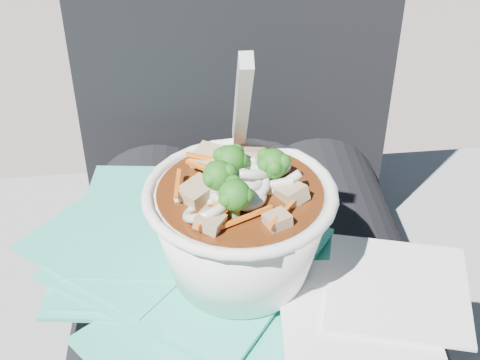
{
  "coord_description": "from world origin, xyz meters",
  "views": [
    {
      "loc": [
        -0.04,
        -0.4,
        0.99
      ],
      "look_at": [
        -0.01,
        0.0,
        0.7
      ],
      "focal_mm": 50.0,
      "sensor_mm": 36.0,
      "label": 1
    }
  ],
  "objects": [
    {
      "name": "udon_bowl",
      "position": [
        -0.01,
        0.0,
        0.67
      ],
      "size": [
        0.18,
        0.18,
        0.19
      ],
      "color": "white",
      "rests_on": "plastic_bag"
    },
    {
      "name": "person_body",
      "position": [
        0.0,
        0.09,
        0.55
      ],
      "size": [
        0.34,
        0.94,
        0.99
      ],
      "color": "black",
      "rests_on": "ground"
    },
    {
      "name": "lap",
      "position": [
        0.0,
        0.0,
        0.52
      ],
      "size": [
        0.33,
        0.48,
        0.14
      ],
      "color": "black",
      "rests_on": "stone_ledge"
    },
    {
      "name": "plastic_bag",
      "position": [
        -0.06,
        0.02,
        0.6
      ],
      "size": [
        0.32,
        0.34,
        0.02
      ],
      "color": "#2CBA9E",
      "rests_on": "lap"
    },
    {
      "name": "napkins",
      "position": [
        0.09,
        -0.04,
        0.62
      ],
      "size": [
        0.17,
        0.15,
        0.01
      ],
      "color": "white",
      "rests_on": "plastic_bag"
    }
  ]
}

